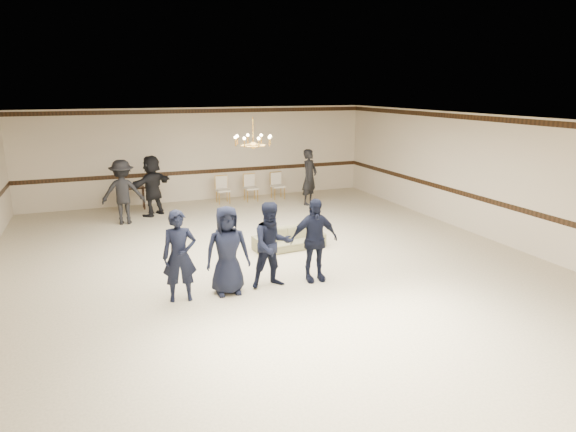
% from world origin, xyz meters
% --- Properties ---
extents(room, '(12.01, 14.01, 3.21)m').
position_xyz_m(room, '(0.00, 0.00, 1.60)').
color(room, beige).
rests_on(room, ground).
extents(chair_rail, '(12.00, 0.02, 0.14)m').
position_xyz_m(chair_rail, '(0.00, 6.99, 1.00)').
color(chair_rail, black).
rests_on(chair_rail, wall_back).
extents(crown_molding, '(12.00, 0.02, 0.14)m').
position_xyz_m(crown_molding, '(0.00, 6.99, 3.08)').
color(crown_molding, black).
rests_on(crown_molding, wall_back).
extents(chandelier, '(0.94, 0.94, 0.89)m').
position_xyz_m(chandelier, '(0.00, 1.00, 2.88)').
color(chandelier, gold).
rests_on(chandelier, ceiling).
extents(boy_a, '(0.67, 0.48, 1.72)m').
position_xyz_m(boy_a, '(-2.16, -1.30, 0.86)').
color(boy_a, black).
rests_on(boy_a, floor).
extents(boy_b, '(0.87, 0.59, 1.72)m').
position_xyz_m(boy_b, '(-1.26, -1.30, 0.86)').
color(boy_b, black).
rests_on(boy_b, floor).
extents(boy_c, '(0.84, 0.66, 1.72)m').
position_xyz_m(boy_c, '(-0.36, -1.30, 0.86)').
color(boy_c, black).
rests_on(boy_c, floor).
extents(boy_d, '(1.03, 0.47, 1.72)m').
position_xyz_m(boy_d, '(0.54, -1.30, 0.86)').
color(boy_d, black).
rests_on(boy_d, floor).
extents(settee, '(1.80, 0.84, 0.51)m').
position_xyz_m(settee, '(0.81, 0.79, 0.25)').
color(settee, '#818056').
rests_on(settee, floor).
extents(adult_left, '(1.30, 0.88, 1.87)m').
position_xyz_m(adult_left, '(-2.80, 4.68, 0.94)').
color(adult_left, black).
rests_on(adult_left, floor).
extents(adult_mid, '(1.71, 1.50, 1.87)m').
position_xyz_m(adult_mid, '(-1.90, 5.38, 0.94)').
color(adult_mid, black).
rests_on(adult_mid, floor).
extents(adult_right, '(0.81, 0.77, 1.87)m').
position_xyz_m(adult_right, '(3.20, 4.98, 0.94)').
color(adult_right, black).
rests_on(adult_right, floor).
extents(banquet_chair_left, '(0.46, 0.46, 0.92)m').
position_xyz_m(banquet_chair_left, '(0.50, 6.19, 0.46)').
color(banquet_chair_left, beige).
rests_on(banquet_chair_left, floor).
extents(banquet_chair_mid, '(0.47, 0.47, 0.92)m').
position_xyz_m(banquet_chair_mid, '(1.50, 6.19, 0.46)').
color(banquet_chair_mid, beige).
rests_on(banquet_chair_mid, floor).
extents(banquet_chair_right, '(0.45, 0.45, 0.92)m').
position_xyz_m(banquet_chair_right, '(2.50, 6.19, 0.46)').
color(banquet_chair_right, beige).
rests_on(banquet_chair_right, floor).
extents(console_table, '(0.91, 0.45, 0.73)m').
position_xyz_m(console_table, '(-2.50, 6.39, 0.37)').
color(console_table, black).
rests_on(console_table, floor).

